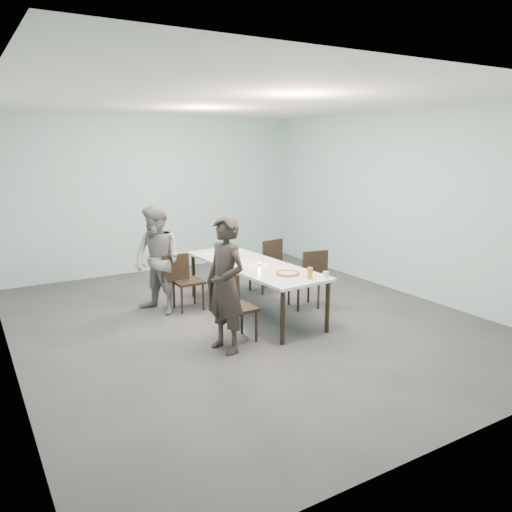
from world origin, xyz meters
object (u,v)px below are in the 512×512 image
side_plate (274,269)px  diner_far (157,260)px  table (253,267)px  chair_far_right (268,262)px  pizza (288,274)px  chair_far_left (183,278)px  beer_glass (310,273)px  chair_near_right (309,275)px  chair_near_left (232,304)px  water_tumbler (326,275)px  diner_near (226,285)px  amber_tumbler (233,253)px  tealight (259,264)px

side_plate → diner_far: bearing=138.0°
table → chair_far_right: bearing=47.5°
table → pizza: size_ratio=7.77×
chair_far_left → pizza: 1.73m
beer_glass → chair_far_right: bearing=72.9°
chair_near_right → beer_glass: (-0.68, -0.92, 0.32)m
chair_far_right → chair_near_left: bearing=39.5°
chair_near_left → pizza: bearing=-0.1°
table → side_plate: side_plate is taller
chair_far_right → diner_far: bearing=-2.9°
chair_near_right → water_tumbler: chair_near_right is taller
chair_near_right → beer_glass: size_ratio=5.80×
beer_glass → chair_far_left: bearing=120.4°
chair_far_left → chair_far_right: (1.65, 0.22, 0.00)m
chair_near_right → diner_near: bearing=34.5°
beer_glass → amber_tumbler: bearing=96.9°
tealight → chair_far_left: bearing=136.4°
side_plate → diner_near: bearing=-150.9°
beer_glass → water_tumbler: size_ratio=1.67×
chair_near_left → diner_near: bearing=-137.1°
chair_near_left → side_plate: (0.89, 0.40, 0.25)m
beer_glass → amber_tumbler: beer_glass is taller
diner_far → tealight: size_ratio=28.60×
chair_far_right → beer_glass: (-0.61, -1.98, 0.32)m
table → chair_far_right: chair_far_right is taller
chair_near_left → tealight: 1.10m
beer_glass → tealight: beer_glass is taller
chair_near_right → amber_tumbler: size_ratio=10.88×
table → beer_glass: (0.20, -1.10, 0.13)m
diner_far → table: bearing=34.9°
water_tumbler → amber_tumbler: size_ratio=1.12×
diner_near → amber_tumbler: bearing=136.3°
diner_far → beer_glass: 2.31m
chair_near_right → diner_far: size_ratio=0.54×
tealight → amber_tumbler: amber_tumbler is taller
chair_far_left → water_tumbler: (1.23, -1.86, 0.29)m
tealight → pizza: bearing=-85.5°
chair_near_left → side_plate: chair_near_left is taller
diner_far → tealight: 1.50m
diner_near → side_plate: diner_near is taller
beer_glass → side_plate: bearing=99.6°
table → amber_tumbler: amber_tumbler is taller
tealight → diner_far: bearing=144.2°
table → chair_far_left: chair_far_left is taller
chair_near_right → pizza: chair_near_right is taller
chair_near_left → beer_glass: beer_glass is taller
chair_near_right → beer_glass: 1.19m
diner_far → water_tumbler: size_ratio=17.79×
beer_glass → diner_far: bearing=127.4°
table → diner_near: (-0.99, -1.03, 0.13)m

